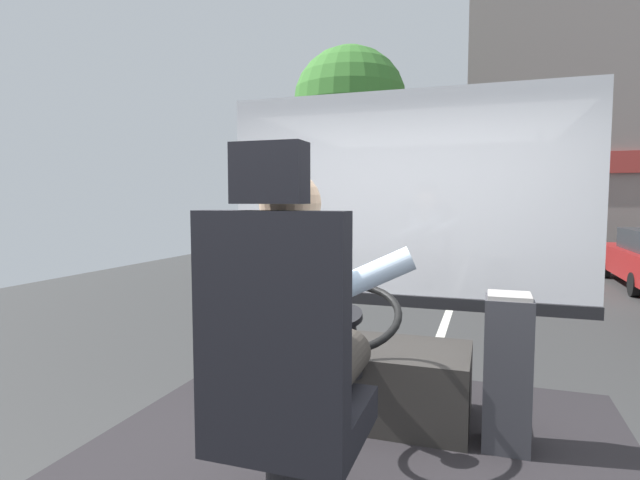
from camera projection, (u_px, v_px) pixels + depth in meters
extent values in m
cube|color=#333333|center=(457.00, 289.00, 10.33)|extent=(18.00, 44.00, 0.05)
cube|color=silver|center=(457.00, 288.00, 10.33)|extent=(0.12, 39.60, 0.00)
cube|color=black|center=(294.00, 419.00, 1.71)|extent=(0.48, 0.48, 0.12)
cube|color=black|center=(271.00, 320.00, 1.49)|extent=(0.48, 0.10, 0.66)
cube|color=black|center=(269.00, 173.00, 1.46)|extent=(0.22, 0.10, 0.18)
cylinder|color=#332D28|center=(333.00, 368.00, 1.78)|extent=(0.18, 0.45, 0.18)
cylinder|color=#332D28|center=(282.00, 362.00, 1.85)|extent=(0.18, 0.45, 0.18)
cylinder|color=silver|center=(291.00, 320.00, 1.65)|extent=(0.37, 0.37, 0.59)
cube|color=#B2842D|center=(310.00, 289.00, 1.82)|extent=(0.06, 0.01, 0.37)
sphere|color=tan|center=(290.00, 203.00, 1.62)|extent=(0.20, 0.20, 0.20)
cylinder|color=silver|center=(344.00, 287.00, 1.83)|extent=(0.53, 0.21, 0.31)
cylinder|color=silver|center=(286.00, 284.00, 1.90)|extent=(0.53, 0.21, 0.31)
cube|color=#282623|center=(368.00, 379.00, 2.79)|extent=(1.10, 0.56, 0.40)
cylinder|color=black|center=(352.00, 347.00, 2.42)|extent=(0.07, 0.23, 0.37)
torus|color=black|center=(347.00, 316.00, 2.33)|extent=(0.51, 0.48, 0.25)
cylinder|color=black|center=(347.00, 316.00, 2.33)|extent=(0.14, 0.14, 0.09)
cube|color=#333338|center=(507.00, 373.00, 2.40)|extent=(0.22, 0.22, 0.74)
cube|color=#9E9993|center=(509.00, 296.00, 2.37)|extent=(0.20, 0.20, 0.02)
cube|color=silver|center=(402.00, 193.00, 3.40)|extent=(2.50, 0.01, 1.40)
cube|color=black|center=(400.00, 300.00, 3.46)|extent=(2.50, 0.08, 0.08)
cylinder|color=#4C3828|center=(349.00, 204.00, 13.70)|extent=(0.33, 0.33, 3.43)
sphere|color=#3A772D|center=(350.00, 104.00, 13.48)|extent=(3.06, 3.06, 3.06)
cylinder|color=black|center=(606.00, 268.00, 11.69)|extent=(0.14, 0.46, 0.46)
cylinder|color=black|center=(634.00, 285.00, 9.41)|extent=(0.14, 0.46, 0.46)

